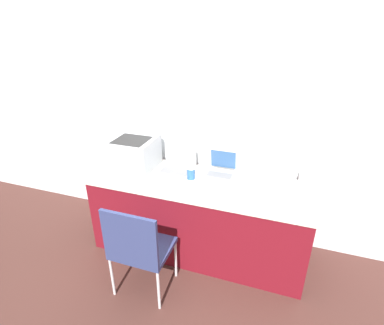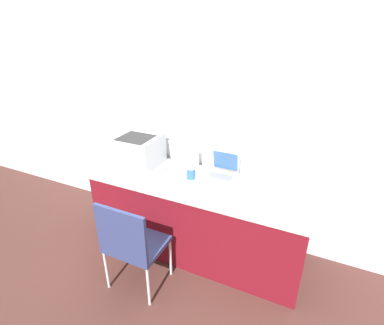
{
  "view_description": "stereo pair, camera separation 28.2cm",
  "coord_description": "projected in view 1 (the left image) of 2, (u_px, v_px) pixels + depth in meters",
  "views": [
    {
      "loc": [
        0.74,
        -2.03,
        2.18
      ],
      "look_at": [
        -0.09,
        0.39,
        0.97
      ],
      "focal_mm": 28.0,
      "sensor_mm": 36.0,
      "label": 1
    },
    {
      "loc": [
        1.0,
        -1.92,
        2.18
      ],
      "look_at": [
        -0.09,
        0.39,
        0.97
      ],
      "focal_mm": 28.0,
      "sensor_mm": 36.0,
      "label": 2
    }
  ],
  "objects": [
    {
      "name": "chair",
      "position": [
        138.0,
        246.0,
        2.44
      ],
      "size": [
        0.47,
        0.41,
        0.89
      ],
      "color": "navy",
      "rests_on": "ground_plane"
    },
    {
      "name": "laptop_right",
      "position": [
        221.0,
        169.0,
        2.98
      ],
      "size": [
        0.28,
        0.28,
        0.23
      ],
      "color": "#B7B7BC",
      "rests_on": "table"
    },
    {
      "name": "wall_back",
      "position": [
        213.0,
        118.0,
        2.99
      ],
      "size": [
        8.0,
        0.05,
        2.6
      ],
      "color": "silver",
      "rests_on": "ground_plane"
    },
    {
      "name": "table",
      "position": [
        199.0,
        216.0,
        3.02
      ],
      "size": [
        2.09,
        0.72,
        0.79
      ],
      "color": "maroon",
      "rests_on": "ground_plane"
    },
    {
      "name": "laptop_left",
      "position": [
        177.0,
        165.0,
        3.06
      ],
      "size": [
        0.33,
        0.31,
        0.27
      ],
      "color": "#B7B7BC",
      "rests_on": "table"
    },
    {
      "name": "coffee_cup",
      "position": [
        191.0,
        173.0,
        2.89
      ],
      "size": [
        0.08,
        0.08,
        0.12
      ],
      "color": "#285699",
      "rests_on": "table"
    },
    {
      "name": "metal_pitcher",
      "position": [
        305.0,
        177.0,
        2.75
      ],
      "size": [
        0.1,
        0.1,
        0.22
      ],
      "color": "silver",
      "rests_on": "table"
    },
    {
      "name": "ground_plane",
      "position": [
        188.0,
        270.0,
        2.89
      ],
      "size": [
        14.0,
        14.0,
        0.0
      ],
      "primitive_type": "plane",
      "color": "#472823"
    },
    {
      "name": "external_keyboard",
      "position": [
        164.0,
        182.0,
        2.84
      ],
      "size": [
        0.43,
        0.14,
        0.02
      ],
      "color": "silver",
      "rests_on": "table"
    },
    {
      "name": "printer",
      "position": [
        135.0,
        152.0,
        3.07
      ],
      "size": [
        0.42,
        0.41,
        0.32
      ],
      "color": "#B2B7BC",
      "rests_on": "table"
    }
  ]
}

